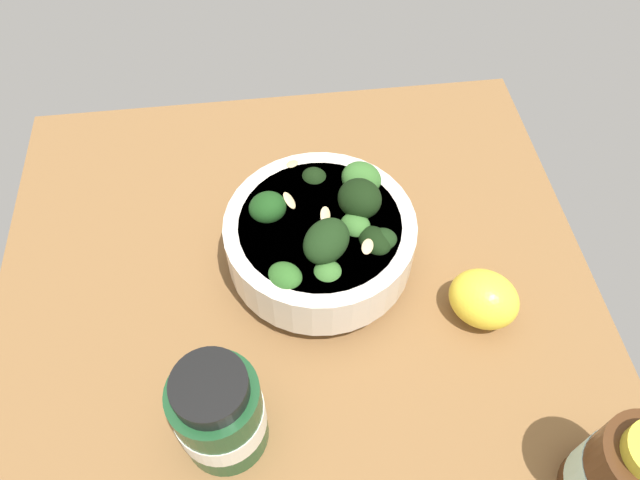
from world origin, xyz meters
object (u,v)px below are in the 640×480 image
at_px(bowl_of_broccoli, 322,237).
at_px(bottle_tall, 622,474).
at_px(bottle_short, 219,413).
at_px(lemon_wedge, 484,299).

height_order(bowl_of_broccoli, bottle_tall, bottle_tall).
bearing_deg(bowl_of_broccoli, bottle_short, 58.22).
bearing_deg(bottle_tall, bowl_of_broccoli, -51.56).
bearing_deg(bottle_short, bottle_tall, 164.57).
height_order(lemon_wedge, bottle_tall, bottle_tall).
distance_m(bowl_of_broccoli, bottle_short, 0.19).
xyz_separation_m(bowl_of_broccoli, bottle_tall, (-0.19, 0.24, 0.00)).
distance_m(bottle_tall, bottle_short, 0.30).
distance_m(bowl_of_broccoli, lemon_wedge, 0.16).
height_order(bottle_tall, bottle_short, same).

